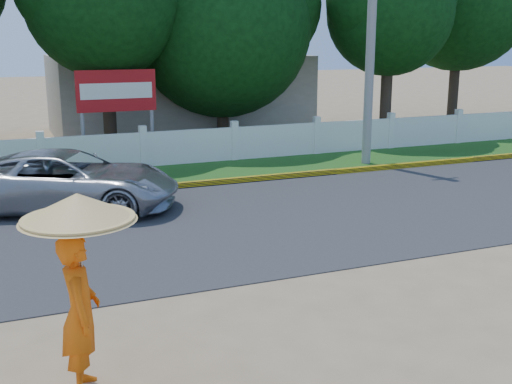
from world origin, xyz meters
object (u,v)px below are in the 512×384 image
monk_with_parasol (79,265)px  vehicle (68,181)px  utility_pole (371,28)px  billboard (117,96)px

monk_with_parasol → vehicle: bearing=84.8°
utility_pole → vehicle: 10.26m
utility_pole → monk_with_parasol: 14.70m
vehicle → monk_with_parasol: (-0.74, -8.12, 0.82)m
utility_pole → monk_with_parasol: (-10.13, -10.31, -2.69)m
monk_with_parasol → billboard: 13.85m
utility_pole → billboard: 8.18m
billboard → vehicle: bearing=-111.8°
vehicle → billboard: (2.17, 5.41, 1.44)m
vehicle → monk_with_parasol: 8.19m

